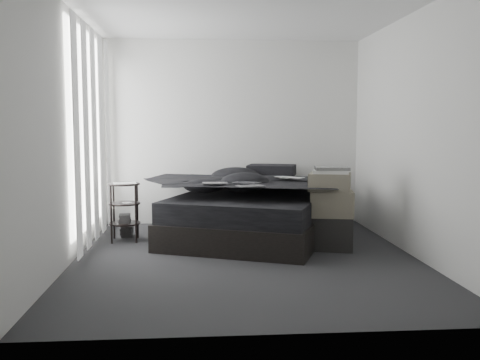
{
  "coord_description": "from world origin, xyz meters",
  "views": [
    {
      "loc": [
        -0.49,
        -5.54,
        1.4
      ],
      "look_at": [
        0.0,
        0.8,
        0.75
      ],
      "focal_mm": 40.0,
      "sensor_mm": 36.0,
      "label": 1
    }
  ],
  "objects": [
    {
      "name": "comic_a",
      "position": [
        -0.31,
        0.56,
        0.83
      ],
      "size": [
        0.29,
        0.19,
        0.01
      ],
      "primitive_type": "cube",
      "rotation": [
        0.0,
        0.0,
        0.0
      ],
      "color": "black",
      "rests_on": "duvet"
    },
    {
      "name": "comic_c",
      "position": [
        0.07,
        0.23,
        0.84
      ],
      "size": [
        0.32,
        0.25,
        0.01
      ],
      "primitive_type": "cube",
      "rotation": [
        0.0,
        0.0,
        0.23
      ],
      "color": "black",
      "rests_on": "duvet"
    },
    {
      "name": "side_stand",
      "position": [
        -1.39,
        0.96,
        0.35
      ],
      "size": [
        0.4,
        0.4,
        0.7
      ],
      "primitive_type": "cylinder",
      "rotation": [
        0.0,
        0.0,
        0.05
      ],
      "color": "black",
      "rests_on": "floor"
    },
    {
      "name": "box_mid",
      "position": [
        1.0,
        0.34,
        0.52
      ],
      "size": [
        0.54,
        0.46,
        0.29
      ],
      "primitive_type": "cube",
      "rotation": [
        0.0,
        0.0,
        -0.19
      ],
      "color": "#686152",
      "rests_on": "box_lower"
    },
    {
      "name": "wall_back",
      "position": [
        0.0,
        2.1,
        1.3
      ],
      "size": [
        3.6,
        0.01,
        2.6
      ],
      "primitive_type": "cube",
      "color": "silver",
      "rests_on": "ground"
    },
    {
      "name": "wall_left",
      "position": [
        -1.8,
        0.0,
        1.3
      ],
      "size": [
        0.01,
        4.2,
        2.6
      ],
      "primitive_type": "cube",
      "color": "silver",
      "rests_on": "ground"
    },
    {
      "name": "pillow_lower",
      "position": [
        0.46,
        1.86,
        0.63
      ],
      "size": [
        0.81,
        0.69,
        0.16
      ],
      "primitive_type": "cube",
      "rotation": [
        0.0,
        0.0,
        -0.38
      ],
      "color": "black",
      "rests_on": "mattress"
    },
    {
      "name": "bed",
      "position": [
        0.18,
        1.02,
        0.16
      ],
      "size": [
        2.46,
        2.77,
        0.31
      ],
      "primitive_type": "cube",
      "rotation": [
        0.0,
        0.0,
        -0.38
      ],
      "color": "black",
      "rests_on": "floor"
    },
    {
      "name": "window_left",
      "position": [
        -1.78,
        0.9,
        1.35
      ],
      "size": [
        0.02,
        2.0,
        2.3
      ],
      "primitive_type": "cube",
      "color": "white",
      "rests_on": "wall_left"
    },
    {
      "name": "floor",
      "position": [
        0.0,
        0.0,
        0.0
      ],
      "size": [
        3.6,
        4.2,
        0.01
      ],
      "primitive_type": "cube",
      "color": "#2B2B2D",
      "rests_on": "ground"
    },
    {
      "name": "comic_b",
      "position": [
        0.06,
        0.59,
        0.83
      ],
      "size": [
        0.34,
        0.32,
        0.01
      ],
      "primitive_type": "cube",
      "rotation": [
        0.0,
        0.0,
        -0.59
      ],
      "color": "black",
      "rests_on": "duvet"
    },
    {
      "name": "mattress",
      "position": [
        0.18,
        1.02,
        0.43
      ],
      "size": [
        2.37,
        2.68,
        0.24
      ],
      "primitive_type": "cube",
      "rotation": [
        0.0,
        0.0,
        -0.38
      ],
      "color": "black",
      "rests_on": "bed"
    },
    {
      "name": "floor_books",
      "position": [
        -1.41,
        1.22,
        0.07
      ],
      "size": [
        0.14,
        0.2,
        0.14
      ],
      "primitive_type": "cube",
      "rotation": [
        0.0,
        0.0,
        0.02
      ],
      "color": "black",
      "rests_on": "floor"
    },
    {
      "name": "curtain_left",
      "position": [
        -1.73,
        0.9,
        1.28
      ],
      "size": [
        0.06,
        2.12,
        2.48
      ],
      "primitive_type": "cube",
      "color": "white",
      "rests_on": "wall_left"
    },
    {
      "name": "laptop",
      "position": [
        0.59,
        0.91,
        0.84
      ],
      "size": [
        0.43,
        0.42,
        0.03
      ],
      "primitive_type": "imported",
      "rotation": [
        0.0,
        0.0,
        -0.7
      ],
      "color": "silver",
      "rests_on": "duvet"
    },
    {
      "name": "wall_front",
      "position": [
        0.0,
        -2.1,
        1.3
      ],
      "size": [
        3.6,
        0.01,
        2.6
      ],
      "primitive_type": "cube",
      "color": "silver",
      "rests_on": "ground"
    },
    {
      "name": "wall_right",
      "position": [
        1.8,
        0.0,
        1.3
      ],
      "size": [
        0.01,
        4.2,
        2.6
      ],
      "primitive_type": "cube",
      "color": "silver",
      "rests_on": "ground"
    },
    {
      "name": "art_book_white",
      "position": [
        0.99,
        0.35,
        0.88
      ],
      "size": [
        0.46,
        0.4,
        0.04
      ],
      "primitive_type": "cube",
      "rotation": [
        0.0,
        0.0,
        -0.26
      ],
      "color": "silver",
      "rests_on": "box_upper"
    },
    {
      "name": "pillow_upper",
      "position": [
        0.52,
        1.81,
        0.78
      ],
      "size": [
        0.74,
        0.6,
        0.14
      ],
      "primitive_type": "cube",
      "rotation": [
        0.0,
        0.0,
        -0.28
      ],
      "color": "black",
      "rests_on": "pillow_lower"
    },
    {
      "name": "box_upper",
      "position": [
        0.98,
        0.36,
        0.77
      ],
      "size": [
        0.55,
        0.49,
        0.2
      ],
      "primitive_type": "cube",
      "rotation": [
        0.0,
        0.0,
        -0.32
      ],
      "color": "#686152",
      "rests_on": "box_mid"
    },
    {
      "name": "art_book_snake",
      "position": [
        1.0,
        0.34,
        0.92
      ],
      "size": [
        0.42,
        0.36,
        0.04
      ],
      "primitive_type": "cube",
      "rotation": [
        0.0,
        0.0,
        -0.16
      ],
      "color": "silver",
      "rests_on": "art_book_white"
    },
    {
      "name": "box_lower",
      "position": [
        0.99,
        0.35,
        0.19
      ],
      "size": [
        0.6,
        0.52,
        0.38
      ],
      "primitive_type": "cube",
      "rotation": [
        0.0,
        0.0,
        -0.26
      ],
      "color": "black",
      "rests_on": "floor"
    },
    {
      "name": "papers",
      "position": [
        -1.38,
        0.95,
        0.7
      ],
      "size": [
        0.31,
        0.25,
        0.01
      ],
      "primitive_type": "cube",
      "rotation": [
        0.0,
        0.0,
        0.22
      ],
      "color": "white",
      "rests_on": "side_stand"
    },
    {
      "name": "ceiling",
      "position": [
        0.0,
        0.0,
        2.6
      ],
      "size": [
        3.6,
        4.2,
        0.01
      ],
      "primitive_type": "cube",
      "color": "white",
      "rests_on": "ground"
    },
    {
      "name": "duvet",
      "position": [
        0.16,
        0.97,
        0.69
      ],
      "size": [
        2.29,
        2.44,
        0.27
      ],
      "primitive_type": "imported",
      "rotation": [
        0.0,
        0.0,
        -0.38
      ],
      "color": "black",
      "rests_on": "mattress"
    }
  ]
}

